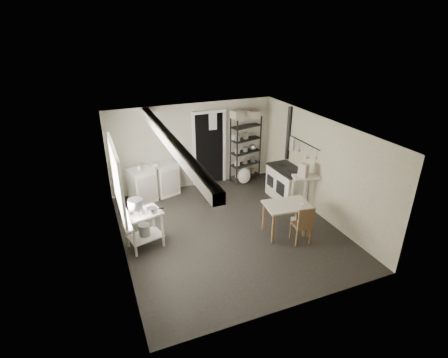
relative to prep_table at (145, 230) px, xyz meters
name	(u,v)px	position (x,y,z in m)	size (l,w,h in m)	color
floor	(229,229)	(1.82, -0.05, -0.40)	(5.00, 5.00, 0.00)	black
ceiling	(230,129)	(1.82, -0.05, 1.90)	(5.00, 5.00, 0.00)	silver
wall_back	(193,146)	(1.82, 2.45, 0.75)	(4.50, 0.02, 2.30)	#AEA994
wall_front	(295,248)	(1.82, -2.55, 0.75)	(4.50, 0.02, 2.30)	#AEA994
wall_left	(118,201)	(-0.43, -0.05, 0.75)	(0.02, 5.00, 2.30)	#AEA994
wall_right	(319,167)	(4.07, -0.05, 0.75)	(0.02, 5.00, 2.30)	#AEA994
window	(116,180)	(-0.40, 0.15, 1.10)	(0.12, 1.76, 1.28)	silver
doorway	(209,149)	(2.27, 2.42, 0.60)	(0.96, 0.10, 2.08)	silver
ceiling_beam	(170,141)	(0.62, -0.05, 1.80)	(0.18, 5.00, 0.18)	silver
wallpaper_panel	(319,167)	(4.06, -0.05, 0.75)	(0.01, 5.00, 2.30)	beige
utensil_rail	(304,143)	(4.01, 0.55, 1.15)	(0.06, 1.20, 0.44)	#A9A8AB
prep_table	(145,230)	(0.00, 0.00, 0.00)	(0.69, 0.49, 0.79)	silver
stockpot	(136,207)	(-0.12, 0.02, 0.54)	(0.29, 0.29, 0.31)	#A9A8AB
saucepan	(152,210)	(0.17, -0.07, 0.45)	(0.19, 0.19, 0.11)	#A9A8AB
bucket	(144,230)	(0.00, 0.02, -0.02)	(0.22, 0.22, 0.25)	#A9A8AB
base_cabinets	(154,181)	(0.62, 2.13, 0.06)	(1.32, 0.56, 0.87)	silver
mixing_bowl	(155,164)	(0.68, 2.04, 0.55)	(0.27, 0.27, 0.07)	white
counter_cup	(138,166)	(0.27, 2.03, 0.57)	(0.13, 0.13, 0.10)	white
shelf_rack	(245,148)	(3.28, 2.25, 0.55)	(0.87, 0.34, 1.84)	black
shelf_jar	(233,135)	(2.92, 2.30, 0.97)	(0.08, 0.09, 0.19)	white
storage_box_a	(237,112)	(3.01, 2.26, 1.61)	(0.29, 0.26, 0.20)	beige
storage_box_b	(254,112)	(3.47, 2.20, 1.59)	(0.26, 0.24, 0.17)	beige
stove	(286,183)	(3.74, 0.76, 0.04)	(0.60, 1.08, 0.85)	silver
stovepipe	(289,133)	(4.01, 1.25, 1.19)	(0.11, 0.11, 1.42)	black
side_ledge	(304,196)	(3.77, 0.01, 0.03)	(0.61, 0.33, 0.94)	silver
oats_box	(303,174)	(3.69, 0.02, 0.61)	(0.13, 0.21, 0.32)	beige
work_table	(286,218)	(2.89, -0.65, -0.02)	(0.94, 0.65, 0.71)	beige
table_cup	(302,202)	(3.14, -0.80, 0.40)	(0.09, 0.09, 0.08)	white
chair	(302,221)	(3.02, -1.02, 0.08)	(0.35, 0.37, 0.85)	brown
flour_sack	(244,175)	(3.15, 2.02, -0.16)	(0.37, 0.32, 0.45)	beige
floor_crock	(293,221)	(3.25, -0.39, -0.33)	(0.12, 0.12, 0.15)	white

